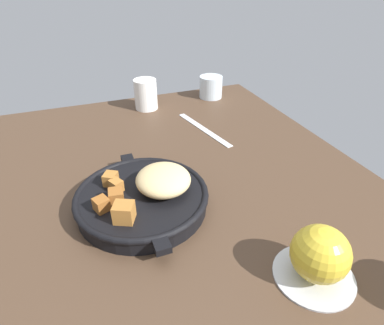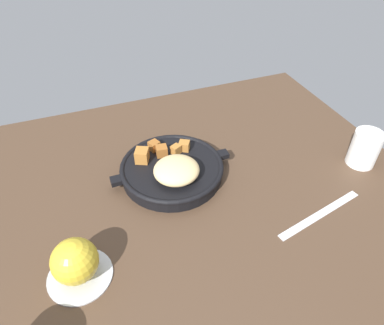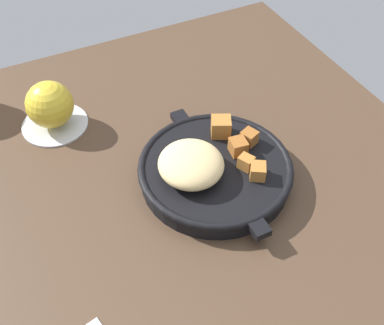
% 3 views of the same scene
% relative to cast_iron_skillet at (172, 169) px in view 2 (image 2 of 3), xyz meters
% --- Properties ---
extents(ground_plane, '(0.98, 0.84, 0.02)m').
position_rel_cast_iron_skillet_xyz_m(ground_plane, '(-0.05, 0.05, -0.04)').
color(ground_plane, '#473323').
extents(cast_iron_skillet, '(0.28, 0.24, 0.07)m').
position_rel_cast_iron_skillet_xyz_m(cast_iron_skillet, '(0.00, 0.00, 0.00)').
color(cast_iron_skillet, black).
rests_on(cast_iron_skillet, ground_plane).
extents(saucer_plate, '(0.11, 0.11, 0.01)m').
position_rel_cast_iron_skillet_xyz_m(saucer_plate, '(0.23, 0.19, -0.02)').
color(saucer_plate, '#B7BABF').
rests_on(saucer_plate, ground_plane).
extents(red_apple, '(0.08, 0.08, 0.08)m').
position_rel_cast_iron_skillet_xyz_m(red_apple, '(0.23, 0.19, 0.02)').
color(red_apple, gold).
rests_on(red_apple, saucer_plate).
extents(butter_knife, '(0.22, 0.06, 0.00)m').
position_rel_cast_iron_skillet_xyz_m(butter_knife, '(-0.25, 0.22, -0.02)').
color(butter_knife, silver).
rests_on(butter_knife, ground_plane).
extents(white_creamer_pitcher, '(0.07, 0.07, 0.09)m').
position_rel_cast_iron_skillet_xyz_m(white_creamer_pitcher, '(-0.44, 0.11, 0.02)').
color(white_creamer_pitcher, white).
rests_on(white_creamer_pitcher, ground_plane).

